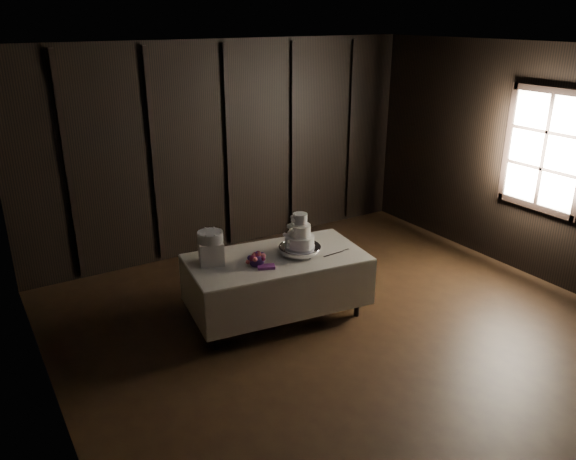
% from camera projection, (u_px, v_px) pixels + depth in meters
% --- Properties ---
extents(room, '(6.08, 7.08, 3.08)m').
position_uv_depth(room, '(390.00, 220.00, 5.27)').
color(room, black).
rests_on(room, ground).
extents(window, '(0.06, 1.16, 1.56)m').
position_uv_depth(window, '(545.00, 151.00, 7.05)').
color(window, black).
rests_on(window, room).
extents(display_table, '(2.11, 1.29, 0.76)m').
position_uv_depth(display_table, '(277.00, 284.00, 6.43)').
color(display_table, silver).
rests_on(display_table, ground).
extents(cake_stand, '(0.59, 0.59, 0.09)m').
position_uv_depth(cake_stand, '(300.00, 250.00, 6.36)').
color(cake_stand, silver).
rests_on(cake_stand, display_table).
extents(wedding_cake, '(0.36, 0.33, 0.39)m').
position_uv_depth(wedding_cake, '(298.00, 235.00, 6.26)').
color(wedding_cake, white).
rests_on(wedding_cake, cake_stand).
extents(bouquet, '(0.43, 0.48, 0.19)m').
position_uv_depth(bouquet, '(257.00, 260.00, 6.07)').
color(bouquet, '#E15E59').
rests_on(bouquet, display_table).
extents(box_pedestal, '(0.33, 0.33, 0.25)m').
position_uv_depth(box_pedestal, '(211.00, 252.00, 6.10)').
color(box_pedestal, white).
rests_on(box_pedestal, display_table).
extents(small_cake, '(0.31, 0.31, 0.11)m').
position_uv_depth(small_cake, '(210.00, 237.00, 6.04)').
color(small_cake, white).
rests_on(small_cake, box_pedestal).
extents(cake_knife, '(0.37, 0.04, 0.01)m').
position_uv_depth(cake_knife, '(333.00, 254.00, 6.35)').
color(cake_knife, silver).
rests_on(cake_knife, display_table).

